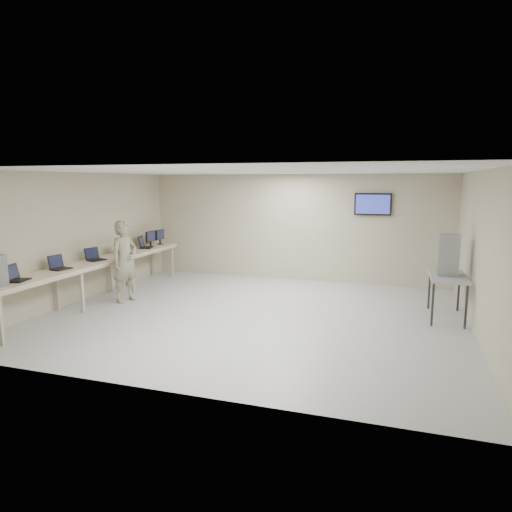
% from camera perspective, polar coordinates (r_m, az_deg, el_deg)
% --- Properties ---
extents(room, '(8.01, 7.01, 2.81)m').
position_cam_1_polar(room, '(8.83, -0.08, 1.52)').
color(room, '#BEBEBE').
rests_on(room, ground).
extents(workbench, '(0.76, 6.00, 0.90)m').
position_cam_1_polar(workbench, '(10.55, -19.23, -0.94)').
color(workbench, beige).
rests_on(workbench, ground).
extents(laptop_0, '(0.38, 0.42, 0.29)m').
position_cam_1_polar(laptop_0, '(8.95, -27.82, -2.30)').
color(laptop_0, black).
rests_on(laptop_0, workbench).
extents(laptop_1, '(0.34, 0.39, 0.28)m').
position_cam_1_polar(laptop_1, '(9.75, -23.41, -1.12)').
color(laptop_1, black).
rests_on(laptop_1, workbench).
extents(laptop_2, '(0.39, 0.42, 0.28)m').
position_cam_1_polar(laptop_2, '(10.58, -19.53, -0.13)').
color(laptop_2, black).
rests_on(laptop_2, workbench).
extents(laptop_3, '(0.32, 0.38, 0.27)m').
position_cam_1_polar(laptop_3, '(11.31, -16.35, 0.60)').
color(laptop_3, black).
rests_on(laptop_3, workbench).
extents(laptop_4, '(0.42, 0.46, 0.31)m').
position_cam_1_polar(laptop_4, '(12.19, -13.80, 1.35)').
color(laptop_4, black).
rests_on(laptop_4, workbench).
extents(monitor_near, '(0.19, 0.42, 0.41)m').
position_cam_1_polar(monitor_near, '(12.36, -13.05, 2.29)').
color(monitor_near, black).
rests_on(monitor_near, workbench).
extents(monitor_far, '(0.18, 0.41, 0.40)m').
position_cam_1_polar(monitor_far, '(12.79, -11.92, 2.52)').
color(monitor_far, black).
rests_on(monitor_far, workbench).
extents(soldier, '(0.59, 0.74, 1.78)m').
position_cam_1_polar(soldier, '(10.31, -16.10, -0.65)').
color(soldier, '#616352').
rests_on(soldier, ground).
extents(side_table, '(0.66, 1.41, 0.85)m').
position_cam_1_polar(side_table, '(9.44, 22.84, -2.63)').
color(side_table, '#94999C').
rests_on(side_table, ground).
extents(storage_bins, '(0.37, 0.41, 0.77)m').
position_cam_1_polar(storage_bins, '(9.36, 22.89, 0.13)').
color(storage_bins, '#999A9E').
rests_on(storage_bins, side_table).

